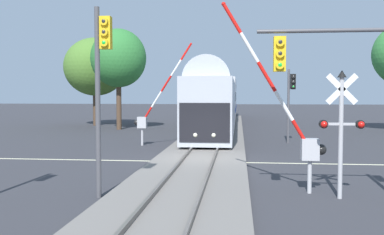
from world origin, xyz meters
TOP-DOWN VIEW (x-y plane):
  - ground_plane at (0.00, 0.00)m, footprint 220.00×220.00m
  - road_centre_stripe at (0.00, 0.00)m, footprint 44.00×0.20m
  - railway_track at (0.00, 0.00)m, footprint 4.40×80.00m
  - commuter_train at (0.00, 22.52)m, footprint 3.04×42.29m
  - crossing_gate_near at (3.83, -6.18)m, footprint 3.44×0.40m
  - crossing_signal_mast at (4.99, -6.86)m, footprint 1.36×0.44m
  - crossing_gate_far at (-3.78, 6.18)m, footprint 3.68×0.40m
  - traffic_signal_far_side at (5.23, 8.45)m, footprint 0.53×0.38m
  - traffic_signal_median at (-2.40, -7.49)m, footprint 0.53×0.38m
  - traffic_signal_near_right at (5.42, -7.93)m, footprint 4.77×0.38m
  - pine_left_background at (-12.56, 22.46)m, footprint 6.29×6.29m
  - oak_behind_train at (-8.90, 17.89)m, footprint 4.96×4.96m

SIDE VIEW (x-z plane):
  - ground_plane at x=0.00m, z-range 0.00..0.00m
  - road_centre_stripe at x=0.00m, z-range 0.00..0.01m
  - railway_track at x=0.00m, z-range -0.06..0.26m
  - crossing_gate_near at x=3.83m, z-range -1.09..5.18m
  - crossing_gate_far at x=-3.78m, z-range -1.11..5.26m
  - crossing_signal_mast at x=4.99m, z-range 0.44..4.43m
  - commuter_train at x=0.00m, z-range 0.21..5.37m
  - traffic_signal_far_side at x=5.23m, z-range 0.83..5.66m
  - traffic_signal_median at x=-2.40m, z-range 1.00..6.94m
  - traffic_signal_near_right at x=5.42m, z-range 1.35..6.66m
  - pine_left_background at x=-12.56m, z-range 1.49..10.34m
  - oak_behind_train at x=-8.90m, z-range 1.87..10.91m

